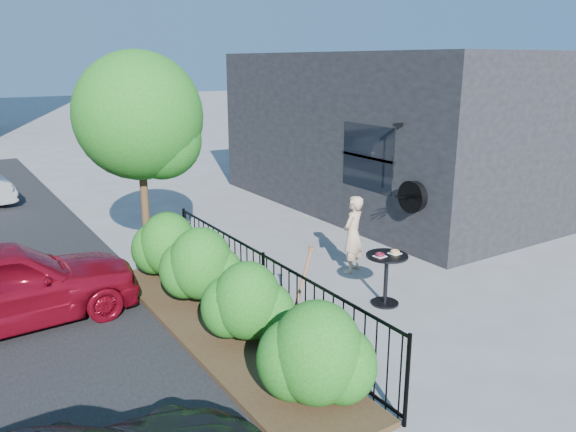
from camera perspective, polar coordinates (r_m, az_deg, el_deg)
ground at (r=9.42m, az=5.53°, el=-8.41°), size 120.00×120.00×0.00m
shop_building at (r=15.73m, az=11.47°, el=8.63°), size 6.22×9.00×4.00m
fence at (r=8.42m, az=-2.50°, el=-7.21°), size 0.05×6.05×1.10m
planting_bed at (r=8.34m, az=-6.70°, el=-11.47°), size 1.30×6.00×0.08m
shrubs at (r=8.19m, az=-6.53°, el=-6.92°), size 1.10×5.60×1.24m
patio_tree at (r=10.04m, az=-14.44°, el=9.07°), size 2.20×2.20×3.94m
cafe_table at (r=9.12m, az=9.96°, el=-5.45°), size 0.67×0.67×0.90m
woman at (r=10.38m, az=6.60°, el=-1.87°), size 0.62×0.53×1.45m
shovel at (r=8.08m, az=1.11°, el=-8.11°), size 0.44×0.17×1.30m
car_red at (r=9.21m, az=-27.02°, el=-6.29°), size 3.91×1.72×1.31m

